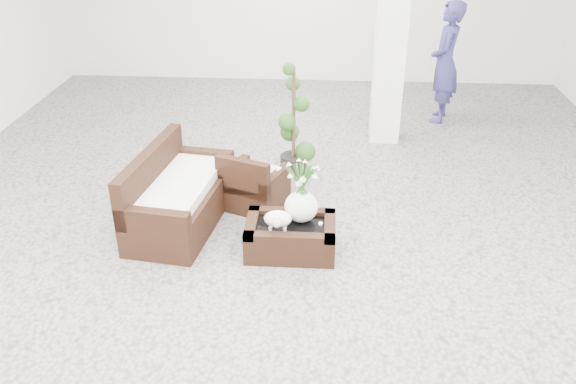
# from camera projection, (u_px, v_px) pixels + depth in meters

# --- Properties ---
(ground) EXTENTS (11.00, 11.00, 0.00)m
(ground) POSITION_uv_depth(u_px,v_px,m) (289.00, 239.00, 6.35)
(ground) COLOR gray
(ground) RESTS_ON ground
(column) EXTENTS (0.40, 0.40, 3.50)m
(column) POSITION_uv_depth(u_px,v_px,m) (393.00, 16.00, 7.91)
(column) COLOR white
(column) RESTS_ON ground
(coffee_table) EXTENTS (0.90, 0.60, 0.31)m
(coffee_table) POSITION_uv_depth(u_px,v_px,m) (291.00, 238.00, 6.08)
(coffee_table) COLOR black
(coffee_table) RESTS_ON ground
(sheep_figurine) EXTENTS (0.28, 0.23, 0.21)m
(sheep_figurine) POSITION_uv_depth(u_px,v_px,m) (278.00, 220.00, 5.87)
(sheep_figurine) COLOR white
(sheep_figurine) RESTS_ON coffee_table
(planter_narcissus) EXTENTS (0.44, 0.44, 0.80)m
(planter_narcissus) POSITION_uv_depth(u_px,v_px,m) (301.00, 185.00, 5.90)
(planter_narcissus) COLOR white
(planter_narcissus) RESTS_ON coffee_table
(tealight) EXTENTS (0.04, 0.04, 0.03)m
(tealight) POSITION_uv_depth(u_px,v_px,m) (321.00, 223.00, 6.00)
(tealight) COLOR white
(tealight) RESTS_ON coffee_table
(armchair) EXTENTS (0.83, 0.81, 0.69)m
(armchair) POSITION_uv_depth(u_px,v_px,m) (254.00, 178.00, 6.84)
(armchair) COLOR black
(armchair) RESTS_ON ground
(loveseat) EXTENTS (0.98, 1.68, 0.84)m
(loveseat) POSITION_uv_depth(u_px,v_px,m) (180.00, 189.00, 6.44)
(loveseat) COLOR black
(loveseat) RESTS_ON ground
(topiary) EXTENTS (0.38, 0.38, 1.42)m
(topiary) POSITION_uv_depth(u_px,v_px,m) (294.00, 120.00, 7.44)
(topiary) COLOR #234415
(topiary) RESTS_ON ground
(shopper) EXTENTS (0.57, 0.74, 1.82)m
(shopper) POSITION_uv_depth(u_px,v_px,m) (445.00, 62.00, 8.97)
(shopper) COLOR navy
(shopper) RESTS_ON ground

